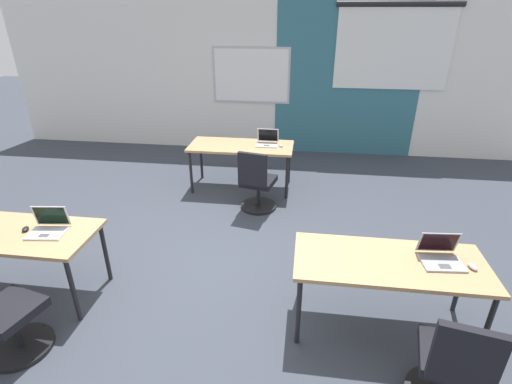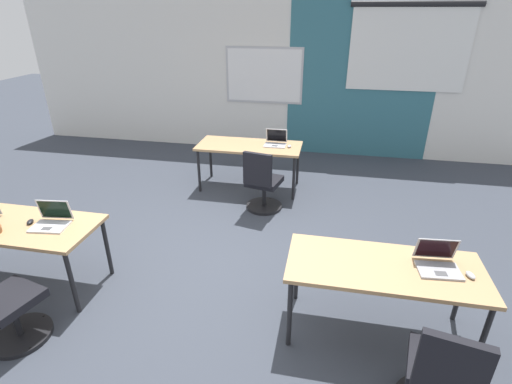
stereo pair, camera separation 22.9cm
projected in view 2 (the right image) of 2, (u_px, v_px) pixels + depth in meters
The scene contains 14 objects.
ground_plane at pixel (208, 268), 4.31m from camera, with size 24.00×24.00×0.00m.
back_wall_assembly at pixel (274, 78), 7.40m from camera, with size 10.00×0.27×2.80m.
desk_near_left at pixel (17, 229), 3.81m from camera, with size 1.60×0.70×0.72m.
desk_near_right at pixel (384, 271), 3.19m from camera, with size 1.60×0.70×0.72m.
desk_far_center at pixel (249, 149), 5.97m from camera, with size 1.60×0.70×0.72m.
laptop_near_left_inner at pixel (52, 221), 3.73m from camera, with size 0.36×0.31×0.23m.
mouse_near_left_inner at pixel (30, 222), 3.78m from camera, with size 0.09×0.11×0.03m.
chair_near_left_inner at pixel (2, 309), 3.19m from camera, with size 0.53×0.59×0.92m.
laptop_far_right at pixel (276, 142), 5.93m from camera, with size 0.33×0.29×0.23m.
mouse_far_right at pixel (289, 146), 5.84m from camera, with size 0.06×0.10×0.03m.
chair_far_right at pixel (262, 186), 5.40m from camera, with size 0.52×0.58×0.92m.
laptop_near_right_end at pixel (438, 263), 3.12m from camera, with size 0.35×0.32×0.23m.
mouse_near_right_end at pixel (471, 275), 3.02m from camera, with size 0.08×0.11×0.03m.
chair_near_right_end at pixel (440, 380), 2.58m from camera, with size 0.52×0.58×0.92m.
Camera 2 is at (1.21, -3.35, 2.64)m, focal length 26.95 mm.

